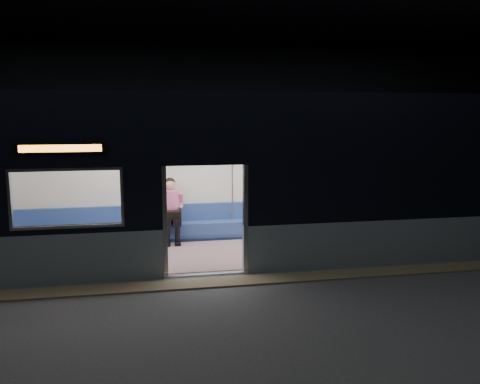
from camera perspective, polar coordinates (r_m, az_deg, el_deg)
name	(u,v)px	position (r m, az deg, el deg)	size (l,w,h in m)	color
station_floor	(214,295)	(8.60, -2.92, -11.46)	(24.00, 14.00, 0.01)	#47494C
station_envelope	(212,68)	(8.08, -3.13, 13.71)	(24.00, 14.00, 5.00)	black
tactile_strip	(210,283)	(9.10, -3.41, -10.15)	(22.80, 0.50, 0.03)	#8C7F59
metro_car	(196,168)	(10.64, -4.91, 2.76)	(18.00, 3.04, 3.35)	#83949D
passenger	(171,207)	(11.74, -7.78, -1.68)	(0.44, 0.75, 1.47)	black
handbag	(173,215)	(11.52, -7.48, -2.54)	(0.33, 0.28, 0.17)	black
transit_map	(280,175)	(12.37, 4.52, 1.90)	(1.00, 0.03, 0.65)	white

